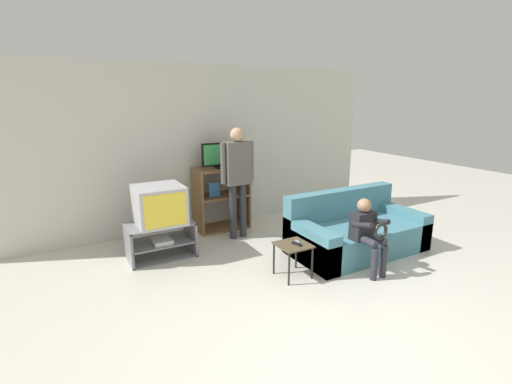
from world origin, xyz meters
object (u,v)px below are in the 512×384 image
(remote_control_black, at_px, (297,244))
(remote_control_white, at_px, (298,243))
(snack_table, at_px, (293,249))
(couch, at_px, (355,232))
(television_flat, at_px, (223,156))
(tv_stand, at_px, (161,240))
(television_main, at_px, (159,205))
(person_seated_child, at_px, (368,230))
(media_shelf, at_px, (221,198))
(person_standing_adult, at_px, (238,172))

(remote_control_black, relative_size, remote_control_white, 1.00)
(snack_table, distance_m, couch, 1.25)
(remote_control_white, bearing_deg, television_flat, 115.71)
(snack_table, bearing_deg, tv_stand, 132.63)
(tv_stand, relative_size, couch, 0.46)
(couch, bearing_deg, television_flat, 126.05)
(television_flat, xyz_separation_m, remote_control_white, (0.08, -1.95, -0.78))
(television_main, distance_m, person_seated_child, 2.67)
(television_flat, bearing_deg, media_shelf, 142.86)
(television_flat, relative_size, remote_control_black, 4.93)
(tv_stand, xyz_separation_m, person_seated_child, (2.09, -1.66, 0.31))
(snack_table, distance_m, remote_control_white, 0.09)
(television_flat, bearing_deg, snack_table, -89.43)
(television_flat, distance_m, remote_control_black, 2.12)
(television_main, bearing_deg, remote_control_black, -47.81)
(remote_control_black, bearing_deg, television_flat, 79.03)
(remote_control_white, height_order, couch, couch)
(couch, distance_m, person_seated_child, 0.72)
(couch, bearing_deg, remote_control_white, -167.84)
(snack_table, distance_m, person_standing_adult, 1.61)
(person_standing_adult, bearing_deg, remote_control_white, -87.72)
(tv_stand, distance_m, remote_control_white, 1.87)
(media_shelf, xyz_separation_m, remote_control_black, (0.08, -2.00, -0.09))
(television_main, distance_m, remote_control_black, 1.88)
(television_flat, height_order, person_seated_child, television_flat)
(remote_control_black, relative_size, couch, 0.08)
(television_main, distance_m, person_standing_adult, 1.25)
(television_main, height_order, person_standing_adult, person_standing_adult)
(couch, xyz_separation_m, person_standing_adult, (-1.22, 1.23, 0.75))
(television_main, relative_size, person_standing_adult, 0.37)
(tv_stand, bearing_deg, person_seated_child, -38.39)
(person_standing_adult, bearing_deg, television_flat, 92.04)
(media_shelf, height_order, remote_control_black, media_shelf)
(tv_stand, relative_size, television_flat, 1.22)
(television_flat, distance_m, person_standing_adult, 0.51)
(tv_stand, xyz_separation_m, couch, (2.45, -1.10, 0.03))
(remote_control_black, xyz_separation_m, person_standing_adult, (-0.03, 1.50, 0.60))
(person_standing_adult, height_order, person_seated_child, person_standing_adult)
(media_shelf, xyz_separation_m, television_flat, (0.04, -0.03, 0.68))
(snack_table, bearing_deg, media_shelf, 91.64)
(tv_stand, xyz_separation_m, television_main, (0.01, 0.00, 0.49))
(snack_table, height_order, person_standing_adult, person_standing_adult)
(television_flat, height_order, snack_table, television_flat)
(remote_control_black, relative_size, person_standing_adult, 0.09)
(snack_table, xyz_separation_m, person_standing_adult, (-0.00, 1.47, 0.67))
(remote_control_white, distance_m, person_standing_adult, 1.60)
(tv_stand, xyz_separation_m, snack_table, (1.23, -1.34, 0.12))
(tv_stand, height_order, remote_control_black, tv_stand)
(remote_control_white, xyz_separation_m, person_seated_child, (0.81, -0.31, 0.12))
(tv_stand, xyz_separation_m, remote_control_black, (1.26, -1.37, 0.19))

